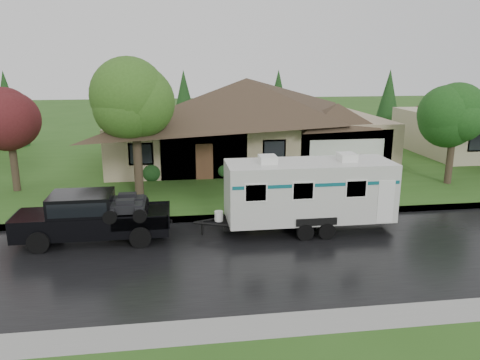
{
  "coord_description": "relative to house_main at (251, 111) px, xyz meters",
  "views": [
    {
      "loc": [
        -2.93,
        -17.59,
        6.97
      ],
      "look_at": [
        -0.14,
        2.0,
        1.85
      ],
      "focal_mm": 35.0,
      "sensor_mm": 36.0,
      "label": 1
    }
  ],
  "objects": [
    {
      "name": "road",
      "position": [
        -2.29,
        -15.84,
        -3.59
      ],
      "size": [
        140.0,
        8.0,
        0.01
      ],
      "primitive_type": "cube",
      "color": "black",
      "rests_on": "ground"
    },
    {
      "name": "tree_red",
      "position": [
        -13.66,
        -5.86,
        0.29
      ],
      "size": [
        3.25,
        3.25,
        5.39
      ],
      "color": "#382B1E",
      "rests_on": "lawn"
    },
    {
      "name": "travel_trailer",
      "position": [
        0.22,
        -13.43,
        -1.87
      ],
      "size": [
        7.21,
        2.53,
        3.24
      ],
      "color": "silver",
      "rests_on": "ground"
    },
    {
      "name": "pickup_truck",
      "position": [
        -8.59,
        -13.43,
        -2.55
      ],
      "size": [
        5.85,
        2.22,
        1.95
      ],
      "color": "black",
      "rests_on": "ground"
    },
    {
      "name": "tree_left_green",
      "position": [
        -7.1,
        -7.69,
        1.35
      ],
      "size": [
        4.18,
        4.18,
        6.91
      ],
      "color": "#382B1E",
      "rests_on": "lawn"
    },
    {
      "name": "house_main",
      "position": [
        0.0,
        0.0,
        0.0
      ],
      "size": [
        19.44,
        10.8,
        6.9
      ],
      "color": "tan",
      "rests_on": "lawn"
    },
    {
      "name": "tree_right_green",
      "position": [
        10.06,
        -7.68,
        0.34
      ],
      "size": [
        3.29,
        3.29,
        5.45
      ],
      "color": "#382B1E",
      "rests_on": "lawn"
    },
    {
      "name": "shrub_row",
      "position": [
        -0.29,
        -4.54,
        -2.94
      ],
      "size": [
        13.6,
        1.0,
        1.0
      ],
      "color": "#143814",
      "rests_on": "lawn"
    },
    {
      "name": "ground",
      "position": [
        -2.29,
        -13.84,
        -3.59
      ],
      "size": [
        140.0,
        140.0,
        0.0
      ],
      "primitive_type": "plane",
      "color": "#2C561A",
      "rests_on": "ground"
    },
    {
      "name": "lawn",
      "position": [
        -2.29,
        1.16,
        -3.52
      ],
      "size": [
        140.0,
        26.0,
        0.15
      ],
      "primitive_type": "cube",
      "color": "#2C561A",
      "rests_on": "ground"
    },
    {
      "name": "curb",
      "position": [
        -2.29,
        -11.59,
        -3.52
      ],
      "size": [
        140.0,
        0.5,
        0.15
      ],
      "primitive_type": "cube",
      "color": "gray",
      "rests_on": "ground"
    }
  ]
}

